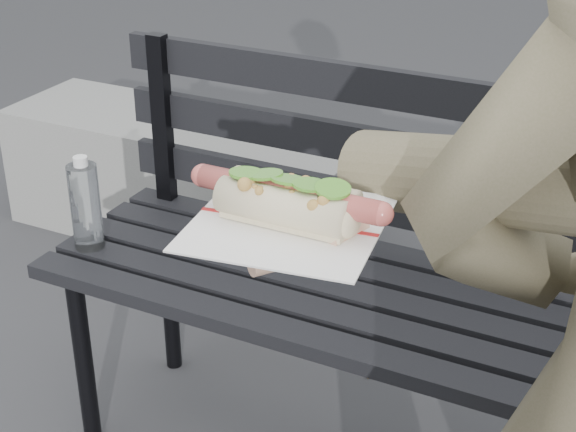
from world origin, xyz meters
name	(u,v)px	position (x,y,z in m)	size (l,w,h in m)	color
park_bench	(408,265)	(-0.07, 0.80, 0.52)	(1.50, 0.44, 0.88)	black
concrete_block	(186,179)	(-1.08, 1.56, 0.20)	(1.20, 0.40, 0.40)	slate
held_hotdog	(491,197)	(0.23, 0.13, 1.03)	(0.62, 0.31, 0.20)	brown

